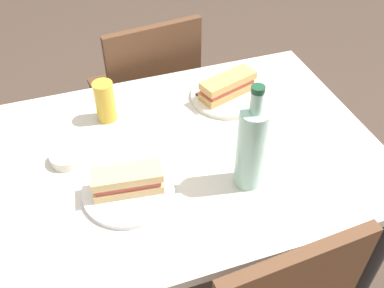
{
  "coord_description": "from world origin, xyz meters",
  "views": [
    {
      "loc": [
        -0.31,
        -0.9,
        1.62
      ],
      "look_at": [
        0.0,
        0.0,
        0.74
      ],
      "focal_mm": 40.93,
      "sensor_mm": 36.0,
      "label": 1
    }
  ],
  "objects_px": {
    "knife_near": "(214,87)",
    "olive_bowl": "(67,157)",
    "baguette_sandwich_far": "(127,181)",
    "beer_glass": "(105,101)",
    "dining_table": "(192,175)",
    "plate_near": "(227,96)",
    "chair_far": "(149,95)",
    "plate_far": "(129,191)",
    "knife_far": "(122,173)",
    "water_bottle": "(251,147)",
    "baguette_sandwich_near": "(228,86)"
  },
  "relations": [
    {
      "from": "knife_far",
      "to": "baguette_sandwich_near",
      "type": "bearing_deg",
      "value": 31.31
    },
    {
      "from": "baguette_sandwich_near",
      "to": "knife_far",
      "type": "relative_size",
      "value": 1.22
    },
    {
      "from": "knife_far",
      "to": "olive_bowl",
      "type": "bearing_deg",
      "value": 139.76
    },
    {
      "from": "knife_near",
      "to": "water_bottle",
      "type": "height_order",
      "value": "water_bottle"
    },
    {
      "from": "water_bottle",
      "to": "beer_glass",
      "type": "bearing_deg",
      "value": 128.2
    },
    {
      "from": "knife_far",
      "to": "water_bottle",
      "type": "xyz_separation_m",
      "value": [
        0.32,
        -0.12,
        0.11
      ]
    },
    {
      "from": "knife_far",
      "to": "water_bottle",
      "type": "relative_size",
      "value": 0.54
    },
    {
      "from": "baguette_sandwich_near",
      "to": "olive_bowl",
      "type": "distance_m",
      "value": 0.57
    },
    {
      "from": "chair_far",
      "to": "knife_near",
      "type": "height_order",
      "value": "chair_far"
    },
    {
      "from": "baguette_sandwich_near",
      "to": "knife_far",
      "type": "distance_m",
      "value": 0.49
    },
    {
      "from": "plate_near",
      "to": "olive_bowl",
      "type": "bearing_deg",
      "value": -166.23
    },
    {
      "from": "dining_table",
      "to": "olive_bowl",
      "type": "xyz_separation_m",
      "value": [
        -0.36,
        0.07,
        0.13
      ]
    },
    {
      "from": "baguette_sandwich_near",
      "to": "baguette_sandwich_far",
      "type": "distance_m",
      "value": 0.52
    },
    {
      "from": "dining_table",
      "to": "olive_bowl",
      "type": "height_order",
      "value": "olive_bowl"
    },
    {
      "from": "dining_table",
      "to": "baguette_sandwich_far",
      "type": "xyz_separation_m",
      "value": [
        -0.22,
        -0.11,
        0.16
      ]
    },
    {
      "from": "plate_far",
      "to": "beer_glass",
      "type": "height_order",
      "value": "beer_glass"
    },
    {
      "from": "baguette_sandwich_near",
      "to": "knife_near",
      "type": "relative_size",
      "value": 1.19
    },
    {
      "from": "baguette_sandwich_near",
      "to": "knife_near",
      "type": "height_order",
      "value": "baguette_sandwich_near"
    },
    {
      "from": "knife_far",
      "to": "olive_bowl",
      "type": "distance_m",
      "value": 0.18
    },
    {
      "from": "baguette_sandwich_far",
      "to": "beer_glass",
      "type": "height_order",
      "value": "beer_glass"
    },
    {
      "from": "olive_bowl",
      "to": "water_bottle",
      "type": "bearing_deg",
      "value": -27.48
    },
    {
      "from": "chair_far",
      "to": "plate_far",
      "type": "xyz_separation_m",
      "value": [
        -0.23,
        -0.72,
        0.23
      ]
    },
    {
      "from": "dining_table",
      "to": "knife_near",
      "type": "relative_size",
      "value": 6.32
    },
    {
      "from": "beer_glass",
      "to": "baguette_sandwich_far",
      "type": "bearing_deg",
      "value": -90.88
    },
    {
      "from": "dining_table",
      "to": "plate_far",
      "type": "height_order",
      "value": "plate_far"
    },
    {
      "from": "knife_near",
      "to": "beer_glass",
      "type": "height_order",
      "value": "beer_glass"
    },
    {
      "from": "dining_table",
      "to": "chair_far",
      "type": "xyz_separation_m",
      "value": [
        0.01,
        0.61,
        -0.11
      ]
    },
    {
      "from": "water_bottle",
      "to": "olive_bowl",
      "type": "height_order",
      "value": "water_bottle"
    },
    {
      "from": "dining_table",
      "to": "chair_far",
      "type": "bearing_deg",
      "value": 89.05
    },
    {
      "from": "baguette_sandwich_far",
      "to": "beer_glass",
      "type": "distance_m",
      "value": 0.34
    },
    {
      "from": "chair_far",
      "to": "knife_far",
      "type": "xyz_separation_m",
      "value": [
        -0.23,
        -0.66,
        0.24
      ]
    },
    {
      "from": "plate_far",
      "to": "water_bottle",
      "type": "bearing_deg",
      "value": -11.09
    },
    {
      "from": "knife_near",
      "to": "baguette_sandwich_far",
      "type": "relative_size",
      "value": 0.91
    },
    {
      "from": "plate_far",
      "to": "beer_glass",
      "type": "bearing_deg",
      "value": 89.12
    },
    {
      "from": "plate_near",
      "to": "baguette_sandwich_near",
      "type": "relative_size",
      "value": 1.19
    },
    {
      "from": "dining_table",
      "to": "plate_near",
      "type": "xyz_separation_m",
      "value": [
        0.2,
        0.2,
        0.12
      ]
    },
    {
      "from": "chair_far",
      "to": "water_bottle",
      "type": "height_order",
      "value": "water_bottle"
    },
    {
      "from": "chair_far",
      "to": "beer_glass",
      "type": "height_order",
      "value": "chair_far"
    },
    {
      "from": "knife_far",
      "to": "dining_table",
      "type": "bearing_deg",
      "value": 12.69
    },
    {
      "from": "baguette_sandwich_near",
      "to": "baguette_sandwich_far",
      "type": "relative_size",
      "value": 1.09
    },
    {
      "from": "dining_table",
      "to": "baguette_sandwich_far",
      "type": "relative_size",
      "value": 5.77
    },
    {
      "from": "baguette_sandwich_far",
      "to": "knife_near",
      "type": "bearing_deg",
      "value": 43.37
    },
    {
      "from": "knife_near",
      "to": "olive_bowl",
      "type": "xyz_separation_m",
      "value": [
        -0.53,
        -0.19,
        -0.0
      ]
    },
    {
      "from": "chair_far",
      "to": "water_bottle",
      "type": "xyz_separation_m",
      "value": [
        0.09,
        -0.78,
        0.35
      ]
    },
    {
      "from": "beer_glass",
      "to": "olive_bowl",
      "type": "distance_m",
      "value": 0.22
    },
    {
      "from": "chair_far",
      "to": "knife_far",
      "type": "height_order",
      "value": "chair_far"
    },
    {
      "from": "knife_near",
      "to": "water_bottle",
      "type": "xyz_separation_m",
      "value": [
        -0.07,
        -0.42,
        0.11
      ]
    },
    {
      "from": "chair_far",
      "to": "knife_far",
      "type": "relative_size",
      "value": 5.09
    },
    {
      "from": "knife_far",
      "to": "beer_glass",
      "type": "relative_size",
      "value": 1.26
    },
    {
      "from": "water_bottle",
      "to": "beer_glass",
      "type": "xyz_separation_m",
      "value": [
        -0.31,
        0.4,
        -0.06
      ]
    }
  ]
}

